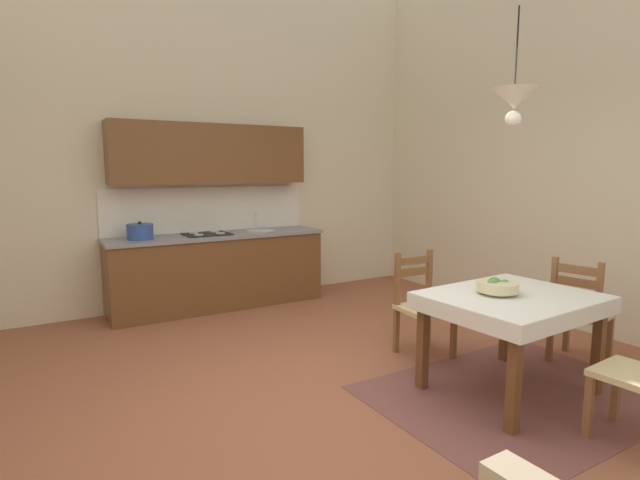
% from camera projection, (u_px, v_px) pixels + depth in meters
% --- Properties ---
extents(ground_plane, '(6.49, 6.78, 0.10)m').
position_uv_depth(ground_plane, '(345.00, 401.00, 3.71)').
color(ground_plane, '#99563D').
extents(wall_back, '(6.49, 0.12, 4.17)m').
position_uv_depth(wall_back, '(204.00, 135.00, 6.08)').
color(wall_back, beige).
rests_on(wall_back, ground_plane).
extents(wall_right, '(0.12, 6.78, 4.17)m').
position_uv_depth(wall_right, '(597.00, 127.00, 4.94)').
color(wall_right, beige).
rests_on(wall_right, ground_plane).
extents(area_rug, '(2.10, 1.60, 0.01)m').
position_uv_depth(area_rug, '(518.00, 395.00, 3.68)').
color(area_rug, brown).
rests_on(area_rug, ground_plane).
extents(kitchen_cabinetry, '(2.57, 0.63, 2.20)m').
position_uv_depth(kitchen_cabinetry, '(216.00, 237.00, 5.98)').
color(kitchen_cabinetry, brown).
rests_on(kitchen_cabinetry, ground_plane).
extents(dining_table, '(1.24, 1.03, 0.75)m').
position_uv_depth(dining_table, '(511.00, 312.00, 3.68)').
color(dining_table, brown).
rests_on(dining_table, ground_plane).
extents(dining_chair_kitchen_side, '(0.45, 0.45, 0.93)m').
position_uv_depth(dining_chair_kitchen_side, '(422.00, 307.00, 4.46)').
color(dining_chair_kitchen_side, '#D1BC89').
rests_on(dining_chair_kitchen_side, ground_plane).
extents(dining_chair_window_side, '(0.50, 0.50, 0.93)m').
position_uv_depth(dining_chair_window_side, '(580.00, 313.00, 4.25)').
color(dining_chair_window_side, '#D1BC89').
rests_on(dining_chair_window_side, ground_plane).
extents(fruit_bowl, '(0.30, 0.30, 0.12)m').
position_uv_depth(fruit_bowl, '(497.00, 286.00, 3.66)').
color(fruit_bowl, beige).
rests_on(fruit_bowl, dining_table).
extents(pendant_lamp, '(0.32, 0.32, 0.80)m').
position_uv_depth(pendant_lamp, '(514.00, 100.00, 3.43)').
color(pendant_lamp, black).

